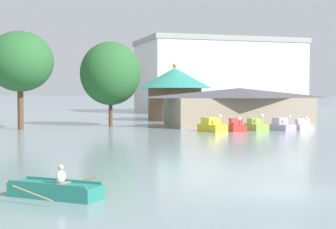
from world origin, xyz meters
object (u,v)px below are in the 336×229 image
(rowboat_with_rower, at_px, (55,190))
(shoreline_tree_tall_left, at_px, (20,62))
(pedal_boat_yellow, at_px, (212,126))
(shoreline_tree_mid, at_px, (110,73))
(boathouse, at_px, (240,106))
(background_building_block, at_px, (218,76))
(pedal_boat_white, at_px, (303,125))
(pedal_boat_lavender, at_px, (282,125))
(pedal_boat_red, at_px, (237,126))
(pedal_boat_lime, at_px, (256,125))
(green_roof_pavilion, at_px, (175,90))

(rowboat_with_rower, xyz_separation_m, shoreline_tree_tall_left, (-0.29, 39.56, 7.14))
(pedal_boat_yellow, bearing_deg, shoreline_tree_mid, -164.78)
(boathouse, height_order, background_building_block, background_building_block)
(pedal_boat_white, bearing_deg, pedal_boat_lavender, -81.74)
(pedal_boat_red, xyz_separation_m, shoreline_tree_tall_left, (-21.64, 9.19, 6.90))
(pedal_boat_yellow, height_order, pedal_boat_white, pedal_boat_yellow)
(pedal_boat_white, bearing_deg, pedal_boat_lime, -90.19)
(rowboat_with_rower, bearing_deg, pedal_boat_yellow, -80.33)
(pedal_boat_lime, height_order, shoreline_tree_tall_left, shoreline_tree_tall_left)
(rowboat_with_rower, relative_size, pedal_boat_red, 1.35)
(background_building_block, bearing_deg, boathouse, -109.54)
(pedal_boat_yellow, xyz_separation_m, pedal_boat_red, (2.65, -0.35, -0.04))
(pedal_boat_yellow, distance_m, boathouse, 9.87)
(pedal_boat_white, bearing_deg, shoreline_tree_mid, -113.97)
(rowboat_with_rower, bearing_deg, pedal_boat_lime, -86.62)
(pedal_boat_lavender, xyz_separation_m, background_building_block, (15.11, 54.28, 7.18))
(pedal_boat_red, height_order, pedal_boat_lavender, pedal_boat_lavender)
(pedal_boat_white, relative_size, boathouse, 0.13)
(shoreline_tree_tall_left, bearing_deg, pedal_boat_yellow, -24.97)
(shoreline_tree_mid, bearing_deg, pedal_boat_red, -49.15)
(pedal_boat_white, height_order, shoreline_tree_tall_left, shoreline_tree_tall_left)
(shoreline_tree_tall_left, bearing_deg, green_roof_pavilion, 32.77)
(shoreline_tree_tall_left, bearing_deg, background_building_block, 46.97)
(pedal_boat_yellow, height_order, boathouse, boathouse)
(rowboat_with_rower, xyz_separation_m, green_roof_pavilion, (22.11, 53.98, 4.22))
(pedal_boat_red, xyz_separation_m, boathouse, (3.83, 7.57, 1.87))
(pedal_boat_lavender, bearing_deg, background_building_block, 147.00)
(pedal_boat_yellow, xyz_separation_m, green_roof_pavilion, (3.41, 23.26, 3.93))
(pedal_boat_yellow, height_order, pedal_boat_red, pedal_boat_yellow)
(shoreline_tree_tall_left, height_order, shoreline_tree_mid, shoreline_tree_tall_left)
(shoreline_tree_tall_left, xyz_separation_m, shoreline_tree_mid, (10.66, 3.50, -1.04))
(background_building_block, bearing_deg, rowboat_with_rower, -116.26)
(pedal_boat_yellow, bearing_deg, rowboat_with_rower, -50.11)
(pedal_boat_red, height_order, pedal_boat_white, pedal_boat_red)
(pedal_boat_lavender, distance_m, shoreline_tree_mid, 21.47)
(shoreline_tree_tall_left, bearing_deg, pedal_boat_lavender, -18.96)
(rowboat_with_rower, xyz_separation_m, boathouse, (25.18, 37.93, 2.12))
(boathouse, xyz_separation_m, background_building_block, (16.56, 46.66, 5.29))
(pedal_boat_lime, relative_size, pedal_boat_white, 1.08)
(green_roof_pavilion, xyz_separation_m, background_building_block, (19.63, 30.61, 3.19))
(shoreline_tree_mid, relative_size, background_building_block, 0.31)
(rowboat_with_rower, xyz_separation_m, background_building_block, (41.73, 84.59, 7.41))
(boathouse, bearing_deg, background_building_block, 70.46)
(boathouse, bearing_deg, shoreline_tree_mid, 160.90)
(green_roof_pavilion, height_order, shoreline_tree_mid, shoreline_tree_mid)
(pedal_boat_red, bearing_deg, boathouse, 160.56)
(pedal_boat_lime, height_order, pedal_boat_lavender, pedal_boat_lime)
(shoreline_tree_tall_left, bearing_deg, rowboat_with_rower, -89.57)
(boathouse, bearing_deg, pedal_boat_white, -62.51)
(pedal_boat_lime, bearing_deg, pedal_boat_white, 73.44)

